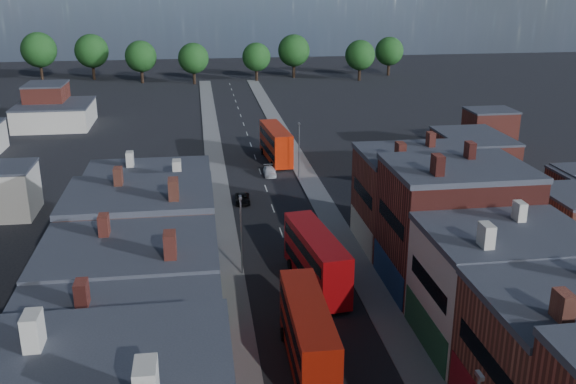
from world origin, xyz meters
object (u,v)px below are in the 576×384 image
object	(u,v)px
bus_1	(316,258)
bus_0	(308,334)
bus_2	(276,143)
car_2	(243,199)
car_3	(270,171)

from	to	relation	value
bus_1	bus_0	bearing A→B (deg)	-110.53
bus_0	bus_1	distance (m)	13.24
bus_2	bus_0	bearing A→B (deg)	-99.30
car_2	bus_0	bearing A→B (deg)	-84.47
bus_1	bus_2	distance (m)	42.71
bus_0	car_3	bearing A→B (deg)	87.47
bus_0	bus_2	xyz separation A→B (m)	(4.53, 55.58, 0.09)
bus_1	car_3	distance (m)	35.38
bus_1	bus_2	bearing A→B (deg)	80.51
bus_0	bus_1	bearing A→B (deg)	77.58
bus_2	car_2	xyz separation A→B (m)	(-6.64, -18.71, -2.33)
car_3	bus_2	bearing A→B (deg)	76.75
bus_0	car_2	world-z (taller)	bus_0
car_2	car_3	distance (m)	12.31
bus_1	bus_2	world-z (taller)	bus_2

